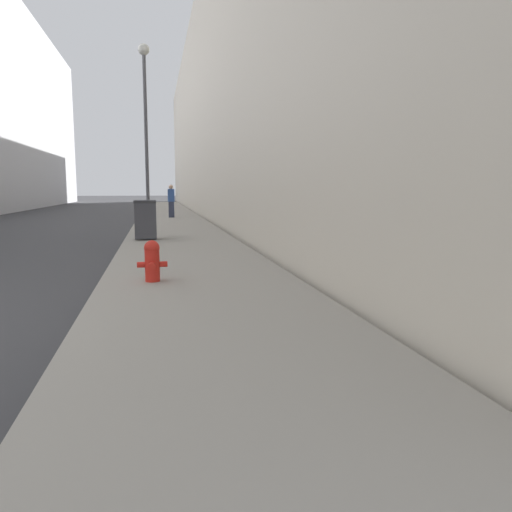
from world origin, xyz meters
TOP-DOWN VIEW (x-y plane):
  - sidewalk_right at (5.31, 18.00)m, footprint 3.18×60.00m
  - building_right_stone at (13.00, 26.00)m, footprint 12.00×60.00m
  - fire_hydrant at (4.56, 2.17)m, footprint 0.47×0.36m
  - trash_bin at (4.33, 8.84)m, footprint 0.62×0.69m
  - lamppost at (4.35, 13.16)m, footprint 0.41×0.41m
  - pedestrian_on_sidewalk at (5.38, 19.60)m, footprint 0.33×0.21m

SIDE VIEW (x-z plane):
  - sidewalk_right at x=5.31m, z-range 0.00..0.13m
  - fire_hydrant at x=4.56m, z-range 0.14..0.80m
  - trash_bin at x=4.33m, z-range 0.14..1.26m
  - pedestrian_on_sidewalk at x=5.38m, z-range 0.13..1.75m
  - lamppost at x=4.35m, z-range 0.97..7.51m
  - building_right_stone at x=13.00m, z-range 0.00..12.03m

